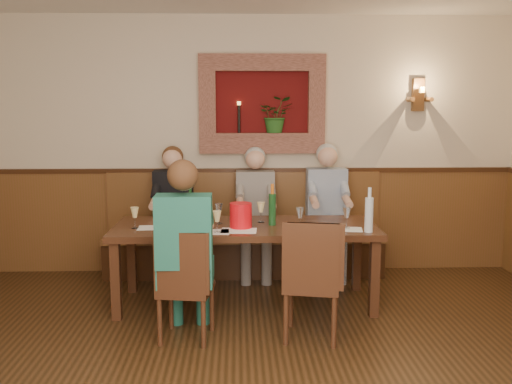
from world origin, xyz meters
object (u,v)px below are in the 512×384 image
at_px(person_bench_mid, 255,224).
at_px(person_bench_right, 327,222).
at_px(spittoon_bucket, 241,215).
at_px(dining_table, 245,233).
at_px(chair_near_left, 186,307).
at_px(wine_bottle_green_a, 272,208).
at_px(wine_bottle_green_b, 190,208).
at_px(person_bench_left, 173,224).
at_px(person_chair_front, 186,265).
at_px(water_bottle, 369,214).
at_px(chair_near_right, 311,304).
at_px(bench, 244,245).

xyz_separation_m(person_bench_mid, person_bench_right, (0.77, -0.00, 0.02)).
relative_size(person_bench_right, spittoon_bucket, 6.37).
relative_size(dining_table, person_bench_mid, 1.71).
distance_m(chair_near_left, wine_bottle_green_a, 1.26).
bearing_deg(wine_bottle_green_b, spittoon_bucket, -20.97).
bearing_deg(dining_table, person_bench_left, 132.13).
height_order(chair_near_left, person_chair_front, person_chair_front).
relative_size(dining_table, wine_bottle_green_b, 6.58).
bearing_deg(person_bench_left, spittoon_bucket, -53.02).
relative_size(person_bench_left, water_bottle, 3.61).
height_order(chair_near_left, water_bottle, water_bottle).
distance_m(chair_near_left, person_bench_right, 2.16).
bearing_deg(wine_bottle_green_b, person_chair_front, -88.29).
distance_m(person_bench_left, person_bench_mid, 0.88).
distance_m(chair_near_right, water_bottle, 0.98).
bearing_deg(person_bench_right, wine_bottle_green_a, -127.51).
height_order(person_bench_mid, spittoon_bucket, person_bench_mid).
xyz_separation_m(dining_table, chair_near_left, (-0.48, -0.80, -0.41)).
height_order(spittoon_bucket, water_bottle, water_bottle).
bearing_deg(spittoon_bucket, person_bench_right, 45.55).
xyz_separation_m(person_bench_mid, wine_bottle_green_b, (-0.63, -0.77, 0.32)).
xyz_separation_m(bench, person_bench_mid, (0.12, -0.11, 0.25)).
xyz_separation_m(person_bench_mid, wine_bottle_green_a, (0.13, -0.84, 0.33)).
distance_m(bench, person_bench_left, 0.81).
distance_m(chair_near_left, person_bench_mid, 1.78).
relative_size(bench, person_bench_right, 2.09).
distance_m(dining_table, person_bench_mid, 0.85).
distance_m(bench, wine_bottle_green_b, 1.16).
bearing_deg(person_bench_mid, person_bench_left, -179.98).
xyz_separation_m(wine_bottle_green_a, water_bottle, (0.82, -0.32, 0.00)).
xyz_separation_m(spittoon_bucket, wine_bottle_green_b, (-0.46, 0.18, 0.03)).
bearing_deg(person_bench_right, chair_near_right, -102.94).
bearing_deg(person_bench_mid, wine_bottle_green_b, -128.98).
relative_size(person_chair_front, water_bottle, 3.69).
bearing_deg(person_bench_left, chair_near_right, -52.50).
height_order(chair_near_left, spittoon_bucket, spittoon_bucket).
height_order(person_chair_front, wine_bottle_green_a, person_chair_front).
bearing_deg(person_chair_front, dining_table, 58.26).
height_order(chair_near_left, person_bench_mid, person_bench_mid).
bearing_deg(dining_table, chair_near_left, -121.05).
xyz_separation_m(chair_near_right, person_bench_left, (-1.27, 1.65, 0.30)).
distance_m(bench, water_bottle, 1.75).
bearing_deg(person_bench_left, bench, 7.91).
distance_m(person_bench_right, person_chair_front, 2.12).
bearing_deg(chair_near_right, bench, 117.33).
relative_size(chair_near_left, person_bench_right, 0.63).
distance_m(person_bench_mid, person_chair_front, 1.72).
height_order(person_bench_left, wine_bottle_green_b, person_bench_left).
bearing_deg(chair_near_right, person_chair_front, -171.09).
relative_size(bench, chair_near_left, 3.32).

